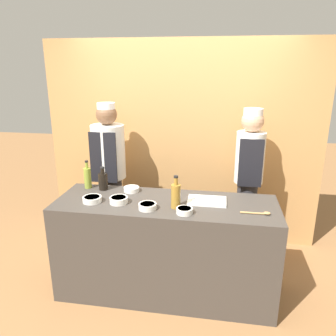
{
  "coord_description": "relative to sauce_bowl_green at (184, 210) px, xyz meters",
  "views": [
    {
      "loc": [
        0.46,
        -2.68,
        2.1
      ],
      "look_at": [
        0.0,
        0.13,
        1.21
      ],
      "focal_mm": 35.0,
      "sensor_mm": 36.0,
      "label": 1
    }
  ],
  "objects": [
    {
      "name": "wooden_spoon",
      "position": [
        0.61,
        0.08,
        -0.01
      ],
      "size": [
        0.24,
        0.04,
        0.03
      ],
      "color": "#B2844C",
      "rests_on": "counter"
    },
    {
      "name": "chef_left",
      "position": [
        -0.97,
        0.93,
        -0.02
      ],
      "size": [
        0.37,
        0.37,
        1.72
      ],
      "color": "#28282D",
      "rests_on": "ground_plane"
    },
    {
      "name": "sauce_bowl_green",
      "position": [
        0.0,
        0.0,
        0.0
      ],
      "size": [
        0.14,
        0.14,
        0.05
      ],
      "color": "silver",
      "rests_on": "counter"
    },
    {
      "name": "bottle_soy",
      "position": [
        -0.85,
        0.42,
        0.06
      ],
      "size": [
        0.09,
        0.09,
        0.23
      ],
      "color": "black",
      "rests_on": "counter"
    },
    {
      "name": "cabinet_wall",
      "position": [
        -0.19,
        1.38,
        0.25
      ],
      "size": [
        3.25,
        0.18,
        2.4
      ],
      "color": "#B7844C",
      "rests_on": "ground_plane"
    },
    {
      "name": "bottle_oil",
      "position": [
        -1.02,
        0.44,
        0.08
      ],
      "size": [
        0.07,
        0.07,
        0.28
      ],
      "color": "olive",
      "rests_on": "counter"
    },
    {
      "name": "sauce_bowl_purple",
      "position": [
        -0.57,
        0.41,
        -0.0
      ],
      "size": [
        0.15,
        0.15,
        0.04
      ],
      "color": "silver",
      "rests_on": "counter"
    },
    {
      "name": "cutting_board",
      "position": [
        0.17,
        0.27,
        -0.02
      ],
      "size": [
        0.34,
        0.23,
        0.02
      ],
      "color": "white",
      "rests_on": "counter"
    },
    {
      "name": "sauce_bowl_orange",
      "position": [
        -0.6,
        0.12,
        0.0
      ],
      "size": [
        0.16,
        0.16,
        0.06
      ],
      "color": "silver",
      "rests_on": "counter"
    },
    {
      "name": "ground_plane",
      "position": [
        -0.19,
        0.21,
        -0.95
      ],
      "size": [
        14.0,
        14.0,
        0.0
      ],
      "primitive_type": "plane",
      "color": "olive"
    },
    {
      "name": "counter",
      "position": [
        -0.19,
        0.21,
        -0.49
      ],
      "size": [
        2.0,
        0.67,
        0.93
      ],
      "color": "#3D3833",
      "rests_on": "ground_plane"
    },
    {
      "name": "sauce_bowl_yellow",
      "position": [
        -0.85,
        0.11,
        0.0
      ],
      "size": [
        0.17,
        0.17,
        0.05
      ],
      "color": "silver",
      "rests_on": "counter"
    },
    {
      "name": "sauce_bowl_white",
      "position": [
        -0.32,
        0.04,
        0.0
      ],
      "size": [
        0.15,
        0.15,
        0.05
      ],
      "color": "silver",
      "rests_on": "counter"
    },
    {
      "name": "bottle_vinegar",
      "position": [
        -0.09,
        0.1,
        0.09
      ],
      "size": [
        0.08,
        0.08,
        0.29
      ],
      "color": "olive",
      "rests_on": "counter"
    },
    {
      "name": "chef_right",
      "position": [
        0.58,
        0.94,
        -0.0
      ],
      "size": [
        0.3,
        0.3,
        1.69
      ],
      "color": "#28282D",
      "rests_on": "ground_plane"
    }
  ]
}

